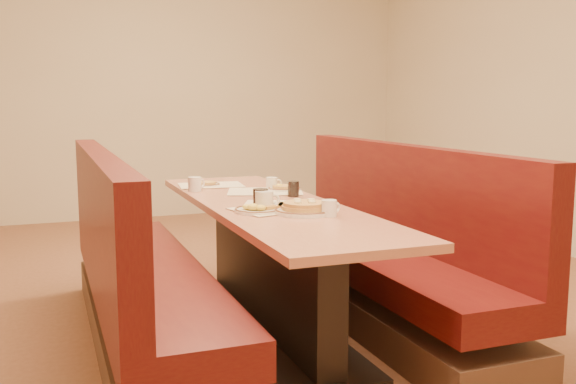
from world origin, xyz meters
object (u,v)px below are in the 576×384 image
object	(u,v)px
booth_right	(382,259)
coffee_mug_d	(195,184)
booth_left	(136,283)
coffee_mug_b	(265,200)
coffee_mug_c	(272,183)
coffee_mug_a	(330,208)
eggs_plate	(258,209)
soda_tumbler_mid	(293,189)
diner_table	(268,268)
soda_tumbler_near	(261,199)
pancake_plate	(304,209)

from	to	relation	value
booth_right	coffee_mug_d	distance (m)	1.25
booth_left	booth_right	size ratio (longest dim) A/B	1.00
coffee_mug_b	coffee_mug_c	xyz separation A→B (m)	(0.30, 0.75, -0.01)
coffee_mug_a	coffee_mug_c	distance (m)	1.02
booth_left	eggs_plate	world-z (taller)	booth_left
coffee_mug_d	booth_left	bearing A→B (deg)	-150.47
booth_right	soda_tumbler_mid	bearing A→B (deg)	162.93
diner_table	coffee_mug_b	bearing A→B (deg)	-112.09
coffee_mug_b	soda_tumbler_near	distance (m)	0.05
booth_left	booth_right	world-z (taller)	same
coffee_mug_b	coffee_mug_d	distance (m)	0.86
diner_table	soda_tumbler_near	distance (m)	0.49
coffee_mug_a	soda_tumbler_near	size ratio (longest dim) A/B	0.98
diner_table	coffee_mug_d	distance (m)	0.78
soda_tumbler_mid	eggs_plate	bearing A→B (deg)	-129.33
pancake_plate	diner_table	bearing A→B (deg)	97.78
booth_right	coffee_mug_b	distance (m)	0.98
soda_tumbler_mid	coffee_mug_d	bearing A→B (deg)	138.67
booth_left	coffee_mug_d	bearing A→B (deg)	52.37
diner_table	coffee_mug_c	size ratio (longest dim) A/B	24.36
coffee_mug_a	soda_tumbler_mid	xyz separation A→B (m)	(0.08, 0.68, 0.00)
booth_right	eggs_plate	xyz separation A→B (m)	(-0.88, -0.28, 0.40)
coffee_mug_c	pancake_plate	bearing A→B (deg)	-87.87
diner_table	pancake_plate	size ratio (longest dim) A/B	8.18
coffee_mug_a	soda_tumbler_near	world-z (taller)	soda_tumbler_near
diner_table	soda_tumbler_near	world-z (taller)	soda_tumbler_near
coffee_mug_c	booth_left	bearing A→B (deg)	-140.51
coffee_mug_a	coffee_mug_d	size ratio (longest dim) A/B	0.93
pancake_plate	coffee_mug_b	xyz separation A→B (m)	(-0.16, 0.15, 0.03)
booth_right	pancake_plate	world-z (taller)	booth_right
coffee_mug_a	soda_tumbler_mid	bearing A→B (deg)	69.19
coffee_mug_b	coffee_mug_c	bearing A→B (deg)	66.61
booth_left	coffee_mug_b	xyz separation A→B (m)	(0.63, -0.25, 0.44)
coffee_mug_c	soda_tumbler_near	xyz separation A→B (m)	(-0.31, -0.70, 0.01)
soda_tumbler_near	coffee_mug_b	bearing A→B (deg)	-79.52
booth_left	eggs_plate	xyz separation A→B (m)	(0.58, -0.28, 0.40)
booth_right	soda_tumbler_near	xyz separation A→B (m)	(-0.84, -0.20, 0.44)
diner_table	booth_right	distance (m)	0.73
coffee_mug_b	coffee_mug_d	xyz separation A→B (m)	(-0.18, 0.84, -0.01)
soda_tumbler_near	coffee_mug_d	bearing A→B (deg)	101.86
booth_left	soda_tumbler_near	xyz separation A→B (m)	(0.62, -0.20, 0.44)
soda_tumbler_near	eggs_plate	bearing A→B (deg)	-115.57
eggs_plate	diner_table	bearing A→B (deg)	62.39
booth_left	pancake_plate	xyz separation A→B (m)	(0.79, -0.40, 0.41)
coffee_mug_b	coffee_mug_d	size ratio (longest dim) A/B	1.16
pancake_plate	eggs_plate	size ratio (longest dim) A/B	1.24
coffee_mug_d	soda_tumbler_mid	size ratio (longest dim) A/B	1.26
coffee_mug_b	soda_tumbler_mid	world-z (taller)	coffee_mug_b
booth_right	soda_tumbler_mid	size ratio (longest dim) A/B	27.41
coffee_mug_d	eggs_plate	bearing A→B (deg)	-104.52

